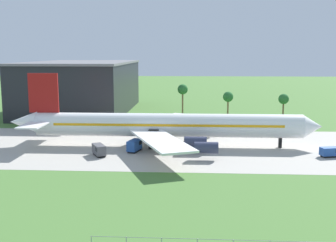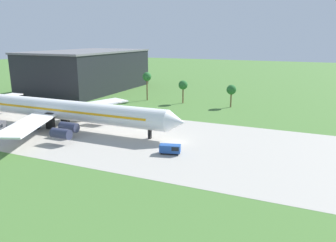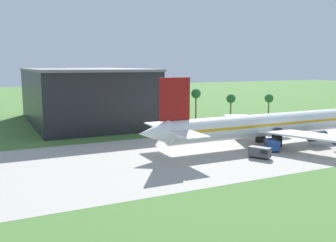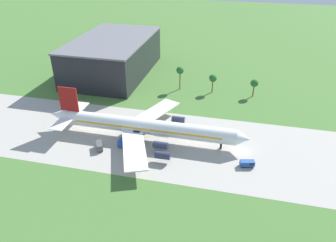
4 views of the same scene
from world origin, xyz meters
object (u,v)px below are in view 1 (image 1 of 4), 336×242
at_px(baggage_tug, 332,152).
at_px(terminal_building, 82,86).
at_px(jet_airliner, 163,125).
at_px(catering_van, 99,150).
at_px(fuel_truck, 135,145).

relative_size(baggage_tug, terminal_building, 0.08).
bearing_deg(terminal_building, baggage_tug, -42.97).
bearing_deg(jet_airliner, terminal_building, 120.72).
relative_size(jet_airliner, terminal_building, 1.24).
relative_size(baggage_tug, catering_van, 0.99).
bearing_deg(fuel_truck, jet_airliner, 44.34).
height_order(jet_airliner, fuel_truck, jet_airliner).
relative_size(fuel_truck, terminal_building, 0.08).
relative_size(baggage_tug, fuel_truck, 1.02).
bearing_deg(fuel_truck, catering_van, -147.61).
xyz_separation_m(jet_airliner, catering_van, (-13.30, -10.53, -3.83)).
bearing_deg(catering_van, baggage_tug, 2.40).
xyz_separation_m(baggage_tug, catering_van, (-50.92, -2.13, 0.17)).
distance_m(jet_airliner, terminal_building, 69.56).
xyz_separation_m(baggage_tug, terminal_building, (-73.07, 68.07, 8.36)).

